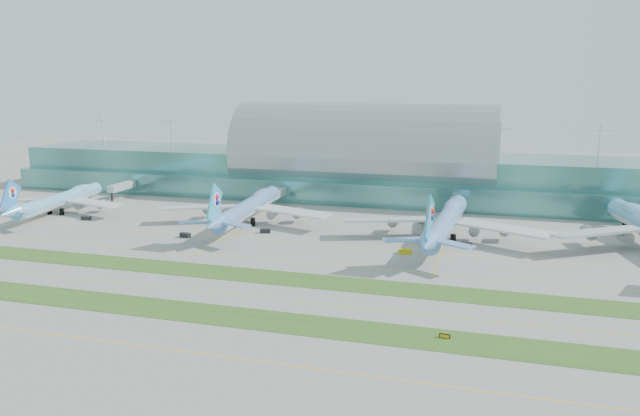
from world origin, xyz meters
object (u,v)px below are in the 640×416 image
(airliner_a, at_px, (60,199))
(airliner_c, at_px, (446,220))
(taxiway_sign_east, at_px, (445,336))
(airliner_b, at_px, (249,206))
(terminal, at_px, (364,166))

(airliner_a, xyz_separation_m, airliner_c, (155.48, -0.27, 1.05))
(taxiway_sign_east, bearing_deg, airliner_c, 104.68)
(airliner_b, distance_m, airliner_c, 74.45)
(airliner_b, distance_m, taxiway_sign_east, 120.94)
(airliner_b, xyz_separation_m, taxiway_sign_east, (81.61, -89.05, -5.97))
(airliner_a, bearing_deg, airliner_c, -5.77)
(airliner_b, height_order, airliner_c, airliner_c)
(terminal, height_order, airliner_c, terminal)
(airliner_a, relative_size, taxiway_sign_east, 28.80)
(terminal, bearing_deg, airliner_c, -58.30)
(airliner_a, xyz_separation_m, airliner_b, (81.18, 4.38, 0.70))
(terminal, distance_m, airliner_c, 83.93)
(airliner_b, bearing_deg, airliner_c, -7.21)
(terminal, relative_size, airliner_c, 4.24)
(airliner_a, xyz_separation_m, taxiway_sign_east, (162.79, -84.67, -5.27))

